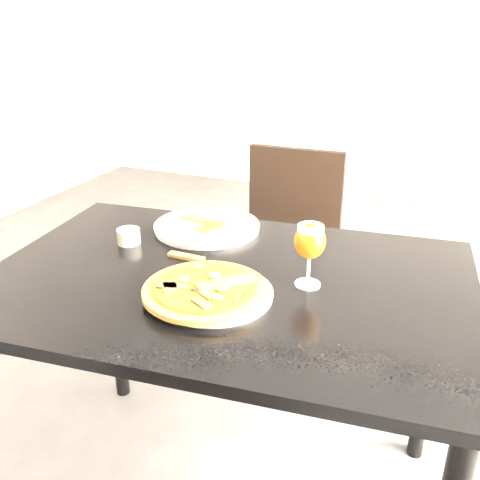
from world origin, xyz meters
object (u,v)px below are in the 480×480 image
at_px(chair_far, 285,252).
at_px(pizza, 206,289).
at_px(beer_glass, 310,242).
at_px(dining_table, 227,308).

distance_m(chair_far, pizza, 0.94).
bearing_deg(chair_far, beer_glass, -69.77).
height_order(dining_table, beer_glass, beer_glass).
height_order(chair_far, beer_glass, beer_glass).
xyz_separation_m(dining_table, pizza, (-0.00, -0.12, 0.11)).
relative_size(dining_table, beer_glass, 8.06).
relative_size(chair_far, beer_glass, 5.47).
bearing_deg(chair_far, dining_table, -84.47).
distance_m(chair_far, beer_glass, 0.88).
relative_size(pizza, beer_glass, 1.83).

